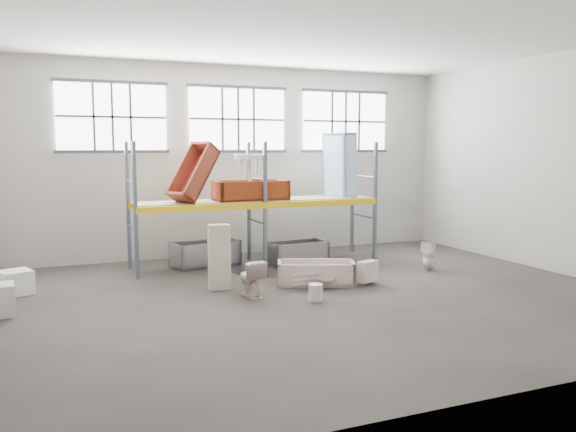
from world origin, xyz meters
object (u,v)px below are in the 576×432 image
cistern_tall (219,257)px  blue_tub_upright (340,165)px  toilet_white (429,256)px  steel_tub_right (297,252)px  bucket (315,292)px  bathtub_beige (316,273)px  toilet_beige (251,278)px  rust_tub_flat (251,191)px  steel_tub_left (206,253)px

cistern_tall → blue_tub_upright: size_ratio=0.78×
toilet_white → steel_tub_right: size_ratio=0.46×
cistern_tall → blue_tub_upright: bearing=36.3°
cistern_tall → bucket: 2.18m
bathtub_beige → toilet_white: (3.07, 0.26, 0.10)m
steel_tub_right → blue_tub_upright: 2.60m
bathtub_beige → toilet_white: toilet_white is taller
toilet_beige → rust_tub_flat: 3.42m
toilet_beige → cistern_tall: (-0.40, 0.79, 0.30)m
bathtub_beige → steel_tub_left: bearing=141.9°
steel_tub_left → bucket: steel_tub_left is taller
bathtub_beige → rust_tub_flat: (-0.59, 2.48, 1.58)m
steel_tub_left → toilet_beige: bearing=-89.3°
rust_tub_flat → steel_tub_right: bearing=-13.3°
steel_tub_left → rust_tub_flat: bearing=-18.0°
toilet_beige → steel_tub_left: toilet_beige is taller
blue_tub_upright → cistern_tall: bearing=-149.3°
bathtub_beige → toilet_beige: (-1.60, -0.44, 0.12)m
steel_tub_left → steel_tub_right: (2.17, -0.61, -0.02)m
toilet_beige → cistern_tall: bearing=-67.1°
toilet_beige → bucket: (1.01, -0.79, -0.20)m
bathtub_beige → bucket: (-0.59, -1.23, -0.08)m
blue_tub_upright → bathtub_beige: bearing=-126.0°
bathtub_beige → steel_tub_right: bearing=98.2°
toilet_beige → bucket: bearing=137.6°
bucket → steel_tub_right: bearing=71.9°
toilet_beige → steel_tub_left: 3.26m
bucket → rust_tub_flat: bearing=89.9°
bathtub_beige → toilet_beige: size_ratio=2.25×
steel_tub_left → steel_tub_right: 2.25m
cistern_tall → rust_tub_flat: size_ratio=0.75×
steel_tub_right → rust_tub_flat: bearing=166.7°
steel_tub_left → blue_tub_upright: size_ratio=0.95×
bucket → cistern_tall: bearing=131.8°
steel_tub_right → blue_tub_upright: (1.42, 0.48, 2.12)m
toilet_white → cistern_tall: bearing=-114.5°
blue_tub_upright → steel_tub_right: bearing=-161.4°
toilet_beige → cistern_tall: cistern_tall is taller
steel_tub_left → blue_tub_upright: blue_tub_upright is taller
steel_tub_right → bucket: size_ratio=4.72×
toilet_white → bucket: (-3.66, -1.50, -0.19)m
rust_tub_flat → bucket: (-0.01, -3.71, -1.66)m
bathtub_beige → blue_tub_upright: bearing=75.7°
rust_tub_flat → bucket: rust_tub_flat is taller
rust_tub_flat → blue_tub_upright: 2.61m
toilet_white → blue_tub_upright: 3.37m
toilet_beige → blue_tub_upright: 5.16m
toilet_beige → rust_tub_flat: (1.01, 2.92, 1.46)m
steel_tub_right → rust_tub_flat: rust_tub_flat is taller
toilet_white → rust_tub_flat: size_ratio=0.39×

